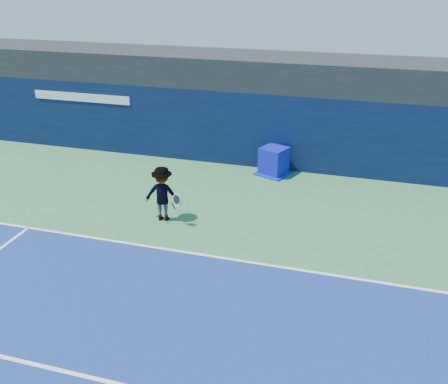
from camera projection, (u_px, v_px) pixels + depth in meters
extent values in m
plane|color=#337141|center=(132.00, 316.00, 11.66)|extent=(80.00, 80.00, 0.00)
cube|color=white|center=(178.00, 251.00, 14.28)|extent=(24.00, 0.10, 0.01)
cube|color=white|center=(88.00, 377.00, 9.91)|extent=(24.00, 0.10, 0.01)
cube|color=black|center=(250.00, 70.00, 20.22)|extent=(36.00, 3.00, 1.20)
cube|color=#091435|center=(243.00, 127.00, 20.21)|extent=(36.00, 1.00, 3.00)
cube|color=white|center=(81.00, 97.00, 21.19)|extent=(4.50, 0.04, 0.35)
cube|color=#0C0EA9|center=(274.00, 161.00, 19.36)|extent=(1.17, 1.17, 1.09)
cube|color=#0B259E|center=(273.00, 173.00, 19.57)|extent=(1.47, 1.47, 0.07)
imported|color=white|center=(163.00, 194.00, 15.73)|extent=(1.23, 0.80, 1.80)
cylinder|color=black|center=(173.00, 206.00, 15.50)|extent=(0.09, 0.16, 0.28)
torus|color=white|center=(177.00, 200.00, 15.32)|extent=(0.33, 0.19, 0.32)
cylinder|color=black|center=(177.00, 200.00, 15.32)|extent=(0.28, 0.14, 0.27)
sphere|color=#DFF91B|center=(155.00, 201.00, 15.48)|extent=(0.07, 0.07, 0.07)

